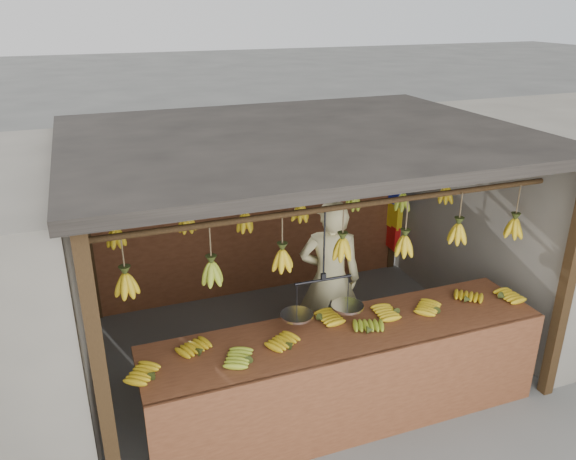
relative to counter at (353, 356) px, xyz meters
name	(u,v)px	position (x,y,z in m)	size (l,w,h in m)	color
ground	(298,350)	(-0.02, 1.23, -0.71)	(80.00, 80.00, 0.00)	#5B5B57
stall	(287,168)	(-0.02, 1.56, 1.26)	(4.30, 3.30, 2.40)	#301F0F
neighbor_right	(572,211)	(3.58, 1.23, 0.44)	(3.00, 3.00, 2.30)	slate
counter	(353,356)	(0.00, 0.00, 0.00)	(3.58, 0.81, 0.96)	brown
hanging_bananas	(299,211)	(-0.01, 1.23, 0.90)	(3.65, 2.22, 0.38)	gold
balance_scale	(323,306)	(-0.19, 0.23, 0.41)	(0.74, 0.29, 0.94)	black
vendor	(330,279)	(0.28, 1.10, 0.16)	(0.64, 0.42, 1.74)	beige
bag_bundles	(395,204)	(1.92, 2.58, 0.28)	(0.08, 0.26, 1.27)	#199926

